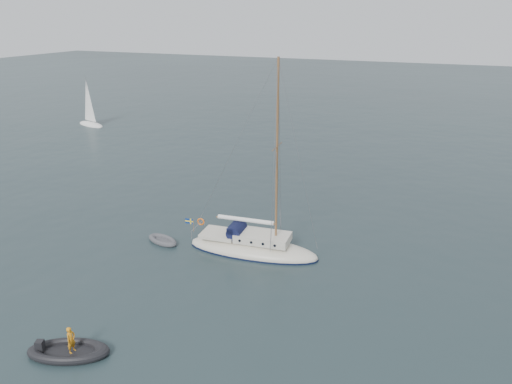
% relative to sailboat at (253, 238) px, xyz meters
% --- Properties ---
extents(ground, '(300.00, 300.00, 0.00)m').
position_rel_sailboat_xyz_m(ground, '(2.31, -1.69, -1.07)').
color(ground, black).
rests_on(ground, ground).
extents(sailboat, '(9.94, 2.98, 14.16)m').
position_rel_sailboat_xyz_m(sailboat, '(0.00, 0.00, 0.00)').
color(sailboat, beige).
rests_on(sailboat, ground).
extents(dinghy, '(2.75, 1.24, 0.39)m').
position_rel_sailboat_xyz_m(dinghy, '(-6.77, -1.19, -0.90)').
color(dinghy, '#525357').
rests_on(dinghy, ground).
extents(rib, '(4.13, 1.88, 1.63)m').
position_rel_sailboat_xyz_m(rib, '(-3.99, -13.99, -0.82)').
color(rib, black).
rests_on(rib, ground).
extents(distant_yacht_a, '(5.67, 3.02, 7.51)m').
position_rel_sailboat_xyz_m(distant_yacht_a, '(-39.05, 29.05, 2.14)').
color(distant_yacht_a, white).
rests_on(distant_yacht_a, ground).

